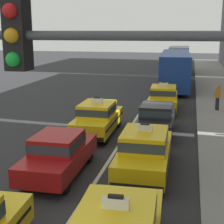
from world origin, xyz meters
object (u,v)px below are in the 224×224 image
Objects in this scene: sedan_right_third at (156,118)px; sedan_left_second at (59,153)px; bus_right_fifth at (175,68)px; box_truck_right_sixth at (179,59)px; taxi_right_second at (145,151)px; taxi_right_fourth at (163,98)px; pedestrian_by_storefront at (218,97)px; traffic_light_pole at (164,167)px; taxi_left_third at (98,117)px.

sedan_left_second is at bearing -116.79° from sedan_right_third.
bus_right_fifth is 11.56m from box_truck_right_sixth.
taxi_right_second is 0.66× the size of box_truck_right_sixth.
box_truck_right_sixth is (0.18, 21.44, 0.90)m from taxi_right_fourth.
sedan_left_second is at bearing -118.45° from pedestrian_by_storefront.
taxi_right_fourth is at bearing 90.99° from sedan_right_third.
taxi_right_fourth is at bearing 94.36° from traffic_light_pole.
sedan_left_second is 0.94× the size of taxi_left_third.
sedan_right_third is 5.48m from taxi_right_fourth.
taxi_left_third is 0.40× the size of bus_right_fifth.
box_truck_right_sixth is at bearing 91.82° from traffic_light_pole.
bus_right_fifth reaches higher than taxi_left_third.
box_truck_right_sixth is at bearing 89.98° from taxi_right_second.
traffic_light_pole is (1.31, -8.68, 2.94)m from taxi_right_second.
taxi_left_third is at bearing 124.04° from taxi_right_second.
bus_right_fifth is 29.23m from traffic_light_pole.
bus_right_fifth reaches higher than sedan_left_second.
taxi_right_second is at bearing 15.64° from sedan_left_second.
sedan_right_third is (3.00, 5.95, 0.00)m from sedan_left_second.
taxi_right_fourth is 0.66× the size of box_truck_right_sixth.
traffic_light_pole is (4.32, -13.14, 2.94)m from taxi_left_third.
sedan_left_second is 33.03m from box_truck_right_sixth.
bus_right_fifth reaches higher than taxi_right_second.
taxi_right_fourth is 9.93m from bus_right_fifth.
sedan_left_second is 0.93× the size of taxi_right_fourth.
taxi_left_third is at bearing 108.19° from traffic_light_pole.
sedan_right_third is 26.94m from box_truck_right_sixth.
sedan_left_second and sedan_right_third have the same top height.
sedan_left_second is at bearing -164.36° from taxi_right_second.
pedestrian_by_storefront is (3.47, 0.35, 0.11)m from taxi_right_fourth.
taxi_right_second is at bearing -55.96° from taxi_left_third.
pedestrian_by_storefront is at bearing 59.91° from sedan_right_third.
traffic_light_pole reaches higher than bus_right_fifth.
traffic_light_pole reaches higher than sedan_left_second.
traffic_light_pole is at bearing -85.64° from taxi_right_fourth.
taxi_left_third is 27.73m from box_truck_right_sixth.
sedan_left_second is 1.00× the size of sedan_right_third.
sedan_left_second is at bearing -104.28° from taxi_right_fourth.
sedan_left_second is at bearing 119.24° from traffic_light_pole.
taxi_left_third and taxi_right_fourth have the same top height.
sedan_left_second is 6.66m from sedan_right_third.
sedan_left_second is 3.19m from taxi_right_second.
box_truck_right_sixth is at bearing 83.73° from taxi_left_third.
sedan_left_second is 11.80m from taxi_right_fourth.
box_truck_right_sixth is 1.25× the size of traffic_light_pole.
traffic_light_pole is at bearing -95.84° from pedestrian_by_storefront.
pedestrian_by_storefront is (3.22, -9.53, -0.83)m from bus_right_fifth.
traffic_light_pole is at bearing -71.81° from taxi_left_third.
traffic_light_pole reaches higher than box_truck_right_sixth.
taxi_right_fourth is 0.83× the size of traffic_light_pole.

